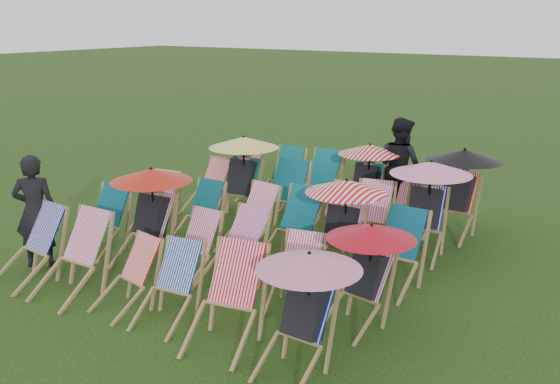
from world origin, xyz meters
The scene contains 33 objects.
ground centered at (0.00, 0.00, 0.00)m, with size 100.00×100.00×0.00m, color black.
deckchair_0 centered at (-1.96, -2.31, 0.47)m, with size 0.70×0.92×0.94m.
deckchair_1 centered at (-1.16, -2.30, 0.50)m, with size 0.67×0.93×1.00m.
deckchair_2 centered at (-0.33, -2.21, 0.41)m, with size 0.66×0.83×0.82m.
deckchair_3 centered at (0.30, -2.18, 0.43)m, with size 0.65×0.85×0.86m.
deckchair_4 centered at (1.14, -2.22, 0.50)m, with size 0.82×1.02×1.00m.
deckchair_5 centered at (2.04, -2.24, 0.63)m, with size 1.00×1.04×1.19m.
deckchair_6 centered at (-2.03, -1.09, 0.46)m, with size 0.70×0.91×0.92m.
deckchair_7 centered at (-1.17, -1.02, 0.69)m, with size 1.10×1.17×1.31m.
deckchair_8 centered at (-0.31, -1.12, 0.42)m, with size 0.57×0.79×0.85m.
deckchair_9 centered at (0.30, -1.06, 0.48)m, with size 0.78×0.98×0.96m.
deckchair_10 centered at (1.28, -1.10, 0.41)m, with size 0.68×0.85×0.83m.
deckchair_11 centered at (2.12, -1.09, 0.61)m, with size 0.97×1.03×1.15m.
deckchair_12 centered at (-2.12, 0.10, 0.43)m, with size 0.69×0.88×0.87m.
deckchair_13 centered at (-1.14, -0.02, 0.44)m, with size 0.59×0.82×0.88m.
deckchair_14 centered at (-0.29, 0.11, 0.47)m, with size 0.73×0.93×0.93m.
deckchair_15 centered at (0.46, 0.09, 0.49)m, with size 0.67×0.92×0.98m.
deckchair_16 centered at (1.24, 0.04, 0.67)m, with size 1.07×1.14×1.26m.
deckchair_17 centered at (2.01, 0.02, 0.48)m, with size 0.66×0.91×0.96m.
deckchair_18 centered at (-1.94, 1.16, 0.46)m, with size 0.68×0.90×0.92m.
deckchair_19 centered at (-1.31, 1.26, 0.72)m, with size 1.16×1.25×1.37m.
deckchair_20 centered at (-0.44, 1.24, 0.52)m, with size 0.77×1.01×1.03m.
deckchair_21 centered at (0.50, 1.18, 0.42)m, with size 0.68×0.85×0.84m.
deckchair_22 centered at (1.13, 1.19, 0.46)m, with size 0.76×0.95×0.93m.
deckchair_23 centered at (1.90, 1.29, 0.71)m, with size 1.14×1.22×1.35m.
deckchair_24 centered at (-2.11, 2.39, 0.44)m, with size 0.71×0.89×0.88m.
deckchair_25 centered at (-1.20, 2.35, 0.49)m, with size 0.66×0.92×0.99m.
deckchair_26 centered at (-0.44, 2.34, 0.51)m, with size 0.70×0.96×1.02m.
deckchair_27 centered at (0.44, 2.42, 0.66)m, with size 1.05×1.12×1.24m.
deckchair_28 centered at (1.21, 2.39, 0.41)m, with size 0.56×0.77×0.82m.
deckchair_29 centered at (2.01, 2.37, 0.71)m, with size 1.14×1.18×1.35m.
person_left centered at (-2.31, -1.93, 0.77)m, with size 0.56×0.37×1.55m, color black.
person_rear centered at (0.87, 2.88, 0.84)m, with size 0.82×0.64×1.69m, color black.
Camera 1 is at (4.80, -6.77, 3.27)m, focal length 40.00 mm.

